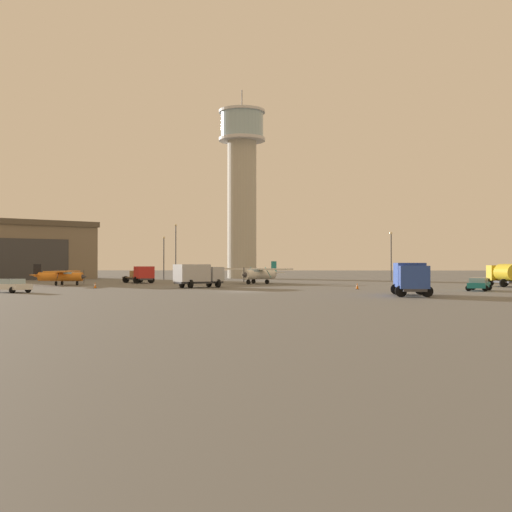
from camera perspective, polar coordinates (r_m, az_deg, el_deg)
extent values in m
plane|color=#60605E|center=(65.88, -1.16, -3.17)|extent=(400.00, 400.00, 0.00)
cylinder|color=#B2AD9E|center=(125.27, -1.25, 4.12)|extent=(5.61, 5.61, 26.63)
cylinder|color=silver|center=(127.13, -1.25, 10.24)|extent=(8.98, 8.98, 0.60)
cylinder|color=#99B7C6|center=(127.68, -1.25, 11.45)|extent=(8.26, 8.26, 4.85)
cylinder|color=silver|center=(128.27, -1.25, 12.61)|extent=(8.98, 8.98, 0.50)
cylinder|color=#38383D|center=(128.80, -1.25, 13.59)|extent=(0.16, 0.16, 4.00)
cube|color=#7A6B56|center=(128.88, -20.81, 0.24)|extent=(31.99, 31.48, 9.65)
cube|color=brown|center=(129.07, -20.80, 2.61)|extent=(32.84, 32.33, 1.00)
cube|color=#38383A|center=(119.64, -19.34, -0.27)|extent=(10.61, 9.47, 7.23)
cylinder|color=white|center=(91.21, 0.30, -1.65)|extent=(4.83, 6.35, 1.34)
cone|color=#38383D|center=(88.29, -1.08, -1.68)|extent=(1.32, 1.33, 0.94)
cube|color=#38383D|center=(88.29, -1.08, -1.68)|extent=(0.13, 0.11, 2.05)
cube|color=white|center=(90.94, 0.18, -1.16)|extent=(9.89, 7.30, 0.22)
cylinder|color=teal|center=(91.97, -0.69, -1.43)|extent=(0.93, 0.66, 1.46)
cylinder|color=teal|center=(89.94, 1.07, -1.45)|extent=(0.93, 0.66, 1.46)
cube|color=#99B7C6|center=(90.16, -0.18, -1.42)|extent=(1.55, 1.58, 0.76)
cone|color=white|center=(94.18, 1.59, -1.55)|extent=(1.67, 1.81, 1.00)
cube|color=teal|center=(94.17, 1.59, -1.02)|extent=(0.76, 1.06, 1.83)
cube|color=white|center=(94.17, 1.59, -1.45)|extent=(3.23, 2.60, 0.11)
cylinder|color=black|center=(89.15, -0.67, -2.31)|extent=(0.64, 0.51, 0.65)
cylinder|color=black|center=(92.11, -0.22, -2.25)|extent=(0.64, 0.51, 0.65)
cylinder|color=black|center=(90.72, 0.99, -2.28)|extent=(0.64, 0.51, 0.65)
cylinder|color=orange|center=(88.73, -16.88, -1.76)|extent=(5.91, 1.39, 1.17)
cone|color=#38383D|center=(87.62, -14.96, -1.78)|extent=(0.88, 0.85, 0.82)
cube|color=#38383D|center=(87.62, -14.96, -1.78)|extent=(0.06, 0.10, 1.79)
cube|color=orange|center=(88.62, -16.71, -1.32)|extent=(1.76, 9.45, 0.19)
cylinder|color=black|center=(87.22, -17.07, -1.58)|extent=(0.11, 0.93, 1.28)
cylinder|color=black|center=(90.02, -16.36, -1.56)|extent=(0.11, 0.93, 1.28)
cube|color=#99B7C6|center=(88.32, -16.20, -1.55)|extent=(1.07, 0.97, 0.66)
cone|color=orange|center=(89.94, -18.75, -1.67)|extent=(1.35, 0.92, 0.87)
cube|color=black|center=(89.93, -18.75, -1.19)|extent=(1.04, 0.15, 1.60)
cube|color=orange|center=(89.94, -18.75, -1.58)|extent=(0.95, 2.85, 0.09)
cylinder|color=black|center=(87.95, -15.51, -2.33)|extent=(0.18, 0.57, 0.56)
cylinder|color=black|center=(87.86, -17.24, -2.33)|extent=(0.18, 0.57, 0.56)
cylinder|color=black|center=(89.78, -16.75, -2.29)|extent=(0.18, 0.57, 0.56)
cube|color=#38383D|center=(59.18, 13.50, -2.84)|extent=(2.49, 7.12, 0.24)
cube|color=#2847A8|center=(56.65, 13.79, -1.83)|extent=(2.58, 2.14, 1.95)
cube|color=#99B7C6|center=(55.73, 13.90, -1.44)|extent=(2.07, 0.24, 0.98)
cube|color=#2847A8|center=(60.27, 13.38, -1.64)|extent=(2.80, 4.91, 2.20)
cylinder|color=black|center=(56.90, 14.88, -3.04)|extent=(1.02, 0.35, 1.00)
cylinder|color=black|center=(56.64, 12.68, -3.06)|extent=(1.02, 0.35, 1.00)
cylinder|color=black|center=(61.40, 14.30, -2.87)|extent=(1.02, 0.35, 1.00)
cylinder|color=black|center=(61.16, 12.26, -2.88)|extent=(1.02, 0.35, 1.00)
cube|color=#38383D|center=(77.17, -5.07, -2.34)|extent=(5.68, 4.98, 0.24)
cube|color=#B7BABF|center=(78.21, -3.75, -1.60)|extent=(2.68, 2.81, 1.73)
cube|color=#99B7C6|center=(78.60, -3.29, -1.34)|extent=(1.26, 1.59, 0.86)
cube|color=#B7BABF|center=(76.67, -5.68, -1.50)|extent=(4.45, 4.18, 2.04)
cylinder|color=black|center=(79.09, -4.18, -2.39)|extent=(0.83, 0.96, 1.00)
cylinder|color=black|center=(77.33, -3.39, -2.43)|extent=(0.83, 0.96, 1.00)
cylinder|color=black|center=(77.23, -6.56, -2.43)|extent=(0.83, 0.96, 1.00)
cylinder|color=black|center=(75.42, -5.81, -2.47)|extent=(0.83, 0.96, 1.00)
cube|color=#38383D|center=(85.73, 21.11, -2.13)|extent=(2.54, 5.74, 0.24)
cube|color=gold|center=(87.49, 20.52, -1.40)|extent=(2.41, 1.85, 1.91)
cube|color=#99B7C6|center=(88.13, 20.32, -1.15)|extent=(1.88, 0.34, 0.95)
cylinder|color=gold|center=(84.88, 21.39, -1.35)|extent=(2.60, 3.95, 2.10)
cylinder|color=black|center=(87.04, 19.95, -2.19)|extent=(1.03, 0.41, 1.00)
cylinder|color=black|center=(87.91, 21.13, -2.17)|extent=(1.03, 0.41, 1.00)
cylinder|color=black|center=(83.80, 21.01, -2.25)|extent=(1.03, 0.41, 1.00)
cube|color=#38383D|center=(96.48, -10.39, -2.00)|extent=(5.29, 6.26, 0.24)
cube|color=red|center=(94.38, -9.85, -1.43)|extent=(3.05, 2.89, 1.71)
cube|color=#99B7C6|center=(93.63, -9.65, -1.23)|extent=(1.77, 1.31, 0.86)
cube|color=brown|center=(97.42, -10.62, -1.86)|extent=(4.49, 4.88, 0.16)
cube|color=#997547|center=(97.80, -10.72, -1.55)|extent=(1.40, 1.40, 0.90)
cylinder|color=black|center=(94.91, -9.25, -2.09)|extent=(0.97, 0.81, 1.00)
cylinder|color=black|center=(94.02, -10.50, -2.10)|extent=(0.97, 0.81, 1.00)
cylinder|color=black|center=(98.65, -10.21, -2.04)|extent=(0.97, 0.81, 1.00)
cylinder|color=black|center=(97.79, -11.42, -2.05)|extent=(0.97, 0.81, 1.00)
cube|color=white|center=(68.29, -20.71, -2.54)|extent=(4.43, 3.85, 0.55)
cube|color=#99B7C6|center=(68.45, -20.80, -2.10)|extent=(2.84, 2.69, 0.50)
cylinder|color=black|center=(67.65, -19.48, -2.80)|extent=(0.51, 0.63, 0.64)
cylinder|color=black|center=(66.71, -20.72, -2.82)|extent=(0.51, 0.63, 0.64)
cylinder|color=black|center=(69.90, -20.70, -2.72)|extent=(0.51, 0.63, 0.64)
cube|color=teal|center=(72.14, 19.09, -2.44)|extent=(3.50, 4.91, 0.55)
cube|color=#99B7C6|center=(71.90, 19.06, -2.03)|extent=(2.52, 3.00, 0.50)
cylinder|color=black|center=(73.76, 18.60, -2.62)|extent=(0.66, 0.42, 0.64)
cylinder|color=black|center=(73.54, 19.88, -2.62)|extent=(0.66, 0.42, 0.64)
cylinder|color=black|center=(70.77, 18.26, -2.71)|extent=(0.66, 0.42, 0.64)
cylinder|color=black|center=(70.55, 19.59, -2.71)|extent=(0.66, 0.42, 0.64)
cylinder|color=#38383D|center=(110.65, 11.85, -0.13)|extent=(0.18, 0.18, 7.77)
sphere|color=#F9E5B2|center=(110.77, 11.84, 2.00)|extent=(0.44, 0.44, 0.44)
cylinder|color=#38383D|center=(116.01, -8.14, -0.29)|extent=(0.18, 0.18, 7.26)
sphere|color=#F9E5B2|center=(116.09, -8.14, 1.61)|extent=(0.44, 0.44, 0.44)
cylinder|color=#38383D|center=(117.35, -7.10, 0.28)|extent=(0.18, 0.18, 9.60)
sphere|color=#F9E5B2|center=(117.54, -7.09, 2.73)|extent=(0.44, 0.44, 0.44)
cube|color=black|center=(73.01, 8.92, -2.90)|extent=(0.36, 0.36, 0.04)
cone|color=orange|center=(73.00, 8.92, -2.61)|extent=(0.30, 0.30, 0.70)
cylinder|color=white|center=(73.00, 8.92, -2.59)|extent=(0.21, 0.21, 0.08)
cube|color=black|center=(77.25, -14.02, -2.77)|extent=(0.36, 0.36, 0.04)
cone|color=orange|center=(77.23, -14.02, -2.50)|extent=(0.30, 0.30, 0.67)
cylinder|color=white|center=(77.23, -14.02, -2.48)|extent=(0.21, 0.21, 0.08)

